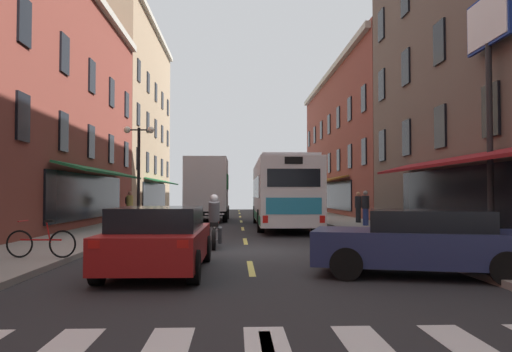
{
  "coord_description": "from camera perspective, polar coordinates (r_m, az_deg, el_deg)",
  "views": [
    {
      "loc": [
        -0.35,
        -15.08,
        1.67
      ],
      "look_at": [
        0.61,
        8.85,
        2.51
      ],
      "focal_mm": 35.95,
      "sensor_mm": 36.0,
      "label": 1
    }
  ],
  "objects": [
    {
      "name": "pedestrian_rear",
      "position": [
        25.44,
        12.1,
        -3.45
      ],
      "size": [
        0.36,
        0.36,
        1.69
      ],
      "rotation": [
        0.0,
        0.0,
        5.43
      ],
      "color": "navy",
      "rests_on": "sidewalk_right"
    },
    {
      "name": "ground_plane",
      "position": [
        15.18,
        -0.97,
        -8.52
      ],
      "size": [
        34.8,
        80.0,
        0.1
      ],
      "primitive_type": "cube",
      "color": "#28282B"
    },
    {
      "name": "bicycle_near",
      "position": [
        13.42,
        -22.79,
        -6.85
      ],
      "size": [
        1.71,
        0.48,
        0.91
      ],
      "color": "black",
      "rests_on": "sidewalk_left"
    },
    {
      "name": "billboard_sign",
      "position": [
        16.82,
        24.46,
        11.99
      ],
      "size": [
        0.4,
        2.49,
        7.41
      ],
      "color": "black",
      "rests_on": "sidewalk_right"
    },
    {
      "name": "pedestrian_far",
      "position": [
        28.0,
        11.31,
        -3.38
      ],
      "size": [
        0.36,
        0.36,
        1.64
      ],
      "rotation": [
        0.0,
        0.0,
        4.49
      ],
      "color": "black",
      "rests_on": "sidewalk_right"
    },
    {
      "name": "sidewalk_right",
      "position": [
        16.4,
        20.3,
        -7.49
      ],
      "size": [
        3.0,
        80.0,
        0.14
      ],
      "primitive_type": "cube",
      "color": "gray",
      "rests_on": "ground"
    },
    {
      "name": "sedan_mid",
      "position": [
        11.25,
        -10.71,
        -6.87
      ],
      "size": [
        2.03,
        4.63,
        1.39
      ],
      "color": "maroon",
      "rests_on": "ground"
    },
    {
      "name": "sidewalk_left",
      "position": [
        16.15,
        -22.6,
        -7.55
      ],
      "size": [
        3.0,
        80.0,
        0.14
      ],
      "primitive_type": "cube",
      "color": "gray",
      "rests_on": "ground"
    },
    {
      "name": "transit_bus",
      "position": [
        25.44,
        2.88,
        -1.84
      ],
      "size": [
        2.73,
        11.46,
        3.32
      ],
      "color": "white",
      "rests_on": "ground"
    },
    {
      "name": "sedan_near",
      "position": [
        11.04,
        18.0,
        -6.98
      ],
      "size": [
        4.61,
        2.94,
        1.34
      ],
      "color": "navy",
      "rests_on": "ground"
    },
    {
      "name": "street_lamp_twin",
      "position": [
        24.64,
        -12.93,
        0.58
      ],
      "size": [
        1.42,
        0.32,
        4.7
      ],
      "color": "black",
      "rests_on": "sidewalk_left"
    },
    {
      "name": "motorcycle_rider",
      "position": [
        16.02,
        -4.68,
        -5.44
      ],
      "size": [
        0.62,
        2.07,
        1.66
      ],
      "color": "black",
      "rests_on": "ground"
    },
    {
      "name": "lane_centre_dashes",
      "position": [
        14.92,
        -0.95,
        -8.42
      ],
      "size": [
        0.14,
        73.9,
        0.01
      ],
      "color": "#DBCC4C",
      "rests_on": "ground"
    },
    {
      "name": "box_truck",
      "position": [
        31.7,
        -5.35,
        -1.48
      ],
      "size": [
        2.53,
        6.94,
        3.78
      ],
      "color": "#B21E19",
      "rests_on": "ground"
    },
    {
      "name": "pedestrian_near",
      "position": [
        28.87,
        -13.88,
        -3.21
      ],
      "size": [
        0.47,
        0.52,
        1.69
      ],
      "rotation": [
        0.0,
        0.0,
        3.76
      ],
      "color": "navy",
      "rests_on": "sidewalk_left"
    }
  ]
}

